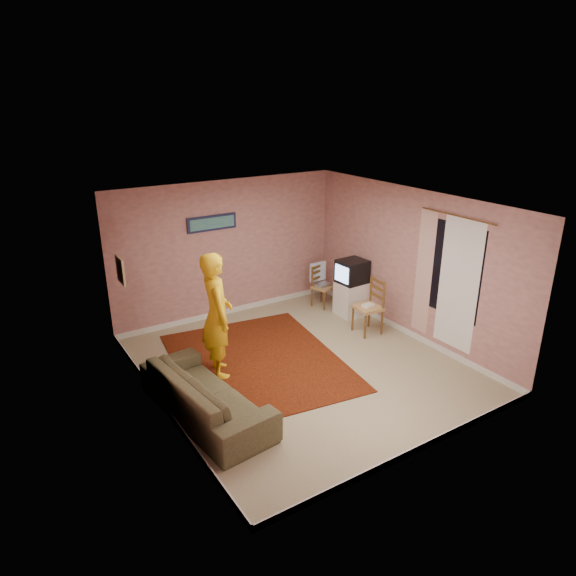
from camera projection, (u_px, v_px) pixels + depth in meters
ground at (301, 366)px, 8.12m from camera, size 5.00×5.00×0.00m
wall_back at (227, 249)px, 9.63m from camera, size 4.50×0.02×2.60m
wall_front at (427, 357)px, 5.69m from camera, size 4.50×0.02×2.60m
wall_left at (155, 323)px, 6.53m from camera, size 0.02×5.00×2.60m
wall_right at (410, 264)px, 8.79m from camera, size 0.02×5.00×2.60m
ceiling at (302, 203)px, 7.20m from camera, size 4.50×5.00×0.02m
baseboard_back at (230, 311)px, 10.07m from camera, size 4.50×0.02×0.10m
baseboard_front at (416, 449)px, 6.14m from camera, size 4.50×0.02×0.10m
baseboard_left at (164, 407)px, 6.98m from camera, size 0.02×5.00×0.10m
baseboard_right at (404, 330)px, 9.23m from camera, size 0.02×5.00×0.10m
window at (453, 270)px, 8.02m from camera, size 0.01×1.10×1.50m
curtain_sheer at (458, 285)px, 7.97m from camera, size 0.01×0.75×2.10m
curtain_floral at (424, 273)px, 8.51m from camera, size 0.01×0.35×2.10m
curtain_rod at (457, 216)px, 7.69m from camera, size 0.02×1.40×0.02m
picture_back at (212, 223)px, 9.26m from camera, size 0.95×0.04×0.28m
picture_left at (121, 270)px, 7.72m from camera, size 0.04×0.38×0.42m
area_rug at (258, 361)px, 8.24m from camera, size 2.90×3.43×0.02m
tv_cabinet at (351, 298)px, 9.91m from camera, size 0.52×0.47×0.66m
crt_tv at (352, 272)px, 9.71m from camera, size 0.54×0.48×0.44m
chair_a at (323, 282)px, 10.24m from camera, size 0.47×0.46×0.46m
dvd_player at (323, 285)px, 10.26m from camera, size 0.34×0.27×0.05m
blue_throw at (318, 272)px, 10.33m from camera, size 0.37×0.05×0.39m
chair_b at (368, 301)px, 9.05m from camera, size 0.46×0.48×0.54m
game_console at (368, 305)px, 9.08m from camera, size 0.21×0.16×0.04m
sofa at (206, 394)px, 6.77m from camera, size 1.11×2.29×0.64m
person at (217, 315)px, 7.59m from camera, size 0.61×0.79×1.94m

